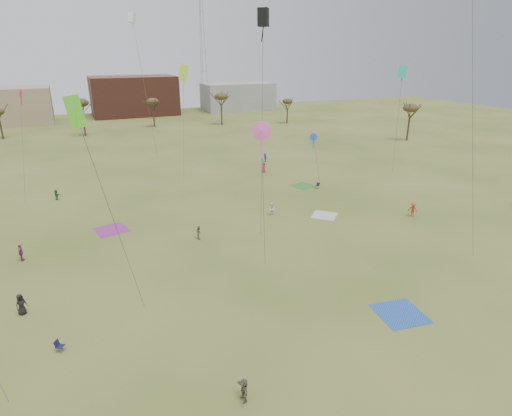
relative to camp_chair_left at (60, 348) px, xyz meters
name	(u,v)px	position (x,y,z in m)	size (l,w,h in m)	color
ground	(320,327)	(18.02, -4.93, -0.26)	(260.00, 260.00, 0.00)	#46591B
spectator_fore_b	(199,232)	(14.24, 14.17, 0.48)	(0.72, 0.56, 1.48)	#7F6951
spectator_fore_c	(244,390)	(10.04, -9.21, 0.50)	(1.41, 0.45, 1.52)	brown
flyer_mid_a	(21,304)	(-2.71, 6.02, 0.62)	(0.86, 0.56, 1.77)	black
flyer_mid_b	(413,210)	(40.74, 9.73, 0.66)	(1.18, 0.68, 1.83)	#BD3723
spectator_mid_d	(21,253)	(-3.42, 16.23, 0.62)	(1.03, 0.43, 1.75)	#8D3A75
spectator_mid_e	(272,209)	(24.74, 17.23, 0.57)	(0.80, 0.63, 1.65)	white
flyer_far_a	(56,195)	(-0.25, 34.72, 0.48)	(1.38, 0.44, 1.49)	#2B8233
flyer_far_b	(264,167)	(32.25, 35.90, 0.62)	(0.86, 0.56, 1.75)	#CA2250
flyer_far_c	(265,158)	(35.48, 42.37, 0.54)	(1.03, 0.59, 1.60)	#22229C
blanket_blue	(400,314)	(24.76, -6.10, -0.26)	(3.60, 3.60, 0.03)	#2958B4
blanket_cream	(324,216)	(30.77, 14.43, -0.26)	(2.96, 2.96, 0.03)	silver
blanket_plum	(112,230)	(5.55, 20.66, -0.26)	(3.44, 3.44, 0.03)	#972E85
blanket_olive	(303,186)	(34.54, 26.40, -0.26)	(3.06, 3.06, 0.03)	#308430
camp_chair_left	(60,348)	(0.00, 0.00, 0.00)	(0.73, 0.71, 0.87)	#19163D
camp_chair_right	(317,187)	(35.84, 24.41, 0.00)	(0.71, 0.69, 0.87)	#142038
kites_aloft	(197,46)	(17.74, 23.38, 19.82)	(60.87, 58.98, 26.22)	red
tree_line	(126,109)	(15.18, 74.19, 6.83)	(117.44, 49.32, 8.91)	#3A2B1E
building_brick	(134,96)	(23.02, 115.07, 5.74)	(26.00, 16.00, 12.00)	brown
building_grey	(238,97)	(58.02, 113.07, 4.24)	(24.00, 12.00, 9.00)	gray
radio_tower	(203,52)	(48.02, 120.07, 18.95)	(1.51, 1.72, 41.00)	#9EA3A8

